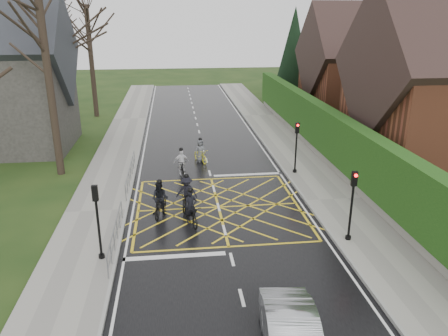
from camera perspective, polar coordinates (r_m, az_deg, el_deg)
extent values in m
plane|color=black|center=(22.07, -0.72, -5.14)|extent=(120.00, 120.00, 0.00)
cube|color=black|center=(22.07, -0.72, -5.13)|extent=(9.00, 80.00, 0.01)
cube|color=gray|center=(23.39, 14.09, -4.10)|extent=(3.00, 80.00, 0.15)
cube|color=gray|center=(22.28, -16.33, -5.53)|extent=(3.00, 80.00, 0.15)
cube|color=slate|center=(29.14, 13.31, 1.27)|extent=(0.50, 38.00, 0.70)
cube|color=#183E11|center=(28.66, 13.58, 4.59)|extent=(0.90, 38.00, 2.80)
cube|color=brown|center=(41.99, 17.21, 10.14)|extent=(9.00, 8.00, 6.00)
cube|color=#2E1F1B|center=(41.66, 17.62, 14.07)|extent=(9.80, 8.80, 8.80)
cube|color=brown|center=(42.70, 21.45, 17.28)|extent=(0.70, 0.70, 1.60)
cylinder|color=black|center=(48.49, 8.78, 9.04)|extent=(0.50, 0.50, 1.20)
cone|color=black|center=(47.90, 9.06, 14.22)|extent=(4.60, 4.60, 10.00)
cube|color=#2D2B28|center=(34.40, -26.32, 7.95)|extent=(8.00, 7.00, 7.00)
cube|color=#26282D|center=(34.00, -27.19, 13.55)|extent=(8.80, 7.80, 7.80)
cylinder|color=black|center=(27.11, -21.85, 10.28)|extent=(0.44, 0.44, 11.00)
cylinder|color=black|center=(35.01, -20.37, 13.07)|extent=(0.44, 0.44, 12.00)
cylinder|color=black|center=(42.77, -16.91, 13.04)|extent=(0.44, 0.44, 10.00)
cylinder|color=slate|center=(18.56, -14.09, -7.37)|extent=(0.05, 5.00, 0.05)
cylinder|color=slate|center=(18.76, -13.97, -8.59)|extent=(0.04, 5.00, 0.04)
cylinder|color=slate|center=(16.64, -14.94, -12.77)|extent=(0.04, 0.04, 1.00)
cylinder|color=slate|center=(21.01, -13.20, -5.53)|extent=(0.04, 0.04, 1.00)
cylinder|color=slate|center=(25.45, -12.18, 0.23)|extent=(0.05, 6.00, 0.05)
cylinder|color=slate|center=(25.59, -12.11, -0.72)|extent=(0.04, 6.00, 0.04)
cylinder|color=slate|center=(22.83, -12.71, -3.42)|extent=(0.04, 0.04, 1.00)
cylinder|color=slate|center=(28.44, -11.62, 1.26)|extent=(0.04, 0.04, 1.00)
cylinder|color=black|center=(26.36, 9.37, 2.23)|extent=(0.10, 0.10, 3.00)
cylinder|color=black|center=(26.78, 9.21, -0.52)|extent=(0.24, 0.24, 0.30)
cube|color=black|center=(25.98, 9.54, 5.18)|extent=(0.22, 0.16, 0.62)
sphere|color=#FF0C0C|center=(25.83, 9.63, 5.50)|extent=(0.14, 0.14, 0.14)
cylinder|color=black|center=(18.96, 16.26, -5.31)|extent=(0.10, 0.10, 3.00)
cylinder|color=black|center=(19.54, 15.88, -8.91)|extent=(0.24, 0.24, 0.30)
cube|color=black|center=(18.43, 16.66, -1.35)|extent=(0.22, 0.16, 0.62)
sphere|color=#FF0C0C|center=(18.27, 16.86, -0.96)|extent=(0.14, 0.14, 0.14)
cylinder|color=black|center=(17.52, -16.06, -7.40)|extent=(0.10, 0.10, 3.00)
cylinder|color=black|center=(18.16, -15.66, -11.21)|extent=(0.24, 0.24, 0.30)
cube|color=black|center=(16.96, -16.50, -3.17)|extent=(0.22, 0.16, 0.62)
sphere|color=#FF0C0C|center=(17.00, -16.50, -2.45)|extent=(0.14, 0.14, 0.14)
imported|color=black|center=(20.29, -4.32, -6.03)|extent=(1.09, 1.92, 0.95)
imported|color=black|center=(20.24, -4.35, -5.06)|extent=(0.67, 0.53, 1.62)
sphere|color=black|center=(19.92, -4.41, -2.89)|extent=(0.25, 0.25, 0.25)
imported|color=black|center=(21.21, -8.30, -4.80)|extent=(0.99, 1.90, 1.10)
imported|color=black|center=(21.18, -8.34, -3.97)|extent=(0.96, 0.83, 1.68)
sphere|color=black|center=(20.86, -8.45, -1.80)|extent=(0.26, 0.26, 0.26)
imported|color=black|center=(21.90, -4.85, -4.04)|extent=(1.04, 1.93, 0.96)
imported|color=black|center=(21.86, -4.89, -3.13)|extent=(1.17, 0.83, 1.64)
sphere|color=black|center=(21.56, -4.95, -1.07)|extent=(0.26, 0.26, 0.26)
imported|color=black|center=(26.32, -5.55, 0.12)|extent=(0.69, 1.75, 1.02)
imported|color=white|center=(26.33, -5.58, 0.75)|extent=(0.96, 0.49, 1.57)
sphere|color=black|center=(26.08, -5.64, 2.42)|extent=(0.25, 0.25, 0.25)
imported|color=yellow|center=(28.61, -3.07, 1.63)|extent=(1.21, 1.77, 0.88)
imported|color=#55585C|center=(28.61, -3.10, 2.28)|extent=(0.86, 0.73, 1.50)
sphere|color=black|center=(28.39, -3.12, 3.76)|extent=(0.24, 0.24, 0.24)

